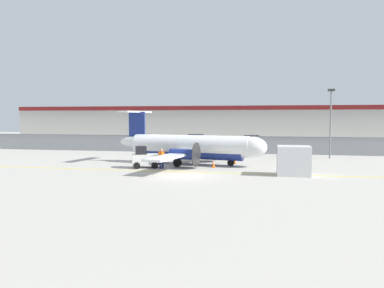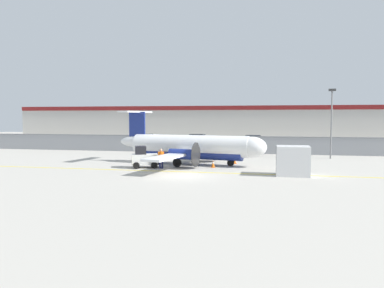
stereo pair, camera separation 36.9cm
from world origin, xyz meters
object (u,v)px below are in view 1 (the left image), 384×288
cargo_container (294,161)px  traffic_cone_near_left (213,164)px  ground_crew_worker (162,157)px  parked_car_1 (195,139)px  parked_car_3 (320,144)px  parked_car_0 (143,139)px  apron_light_pole (331,118)px  baggage_tug (145,158)px  commuter_airplane (193,147)px  traffic_cone_near_right (235,160)px  parked_car_2 (251,141)px

cargo_container → traffic_cone_near_left: cargo_container is taller
ground_crew_worker → parked_car_1: bearing=150.2°
parked_car_3 → ground_crew_worker: bearing=-126.0°
parked_car_0 → parked_car_3: size_ratio=1.02×
cargo_container → traffic_cone_near_left: (-6.46, 3.17, -0.79)m
apron_light_pole → parked_car_3: bearing=88.3°
baggage_tug → parked_car_0: bearing=86.2°
commuter_airplane → traffic_cone_near_right: commuter_airplane is taller
commuter_airplane → traffic_cone_near_left: 3.11m
baggage_tug → parked_car_1: size_ratio=0.60×
ground_crew_worker → cargo_container: (10.65, -1.55, 0.15)m
traffic_cone_near_right → apron_light_pole: bearing=33.1°
apron_light_pole → baggage_tug: bearing=-147.7°
ground_crew_worker → commuter_airplane: bearing=115.3°
commuter_airplane → cargo_container: size_ratio=6.57×
traffic_cone_near_left → apron_light_pole: apron_light_pole is taller
baggage_tug → parked_car_3: baggage_tug is taller
ground_crew_worker → parked_car_2: (6.43, 25.46, -0.06)m
commuter_airplane → parked_car_0: commuter_airplane is taller
cargo_container → parked_car_3: size_ratio=0.57×
ground_crew_worker → traffic_cone_near_left: ground_crew_worker is taller
baggage_tug → parked_car_3: bearing=26.2°
ground_crew_worker → traffic_cone_near_right: size_ratio=2.66×
parked_car_1 → parked_car_2: size_ratio=1.00×
traffic_cone_near_left → parked_car_0: 28.85m
cargo_container → traffic_cone_near_right: bearing=128.7°
traffic_cone_near_left → parked_car_0: (-14.72, 24.81, 0.58)m
traffic_cone_near_left → commuter_airplane: bearing=140.7°
cargo_container → parked_car_3: bearing=78.1°
traffic_cone_near_right → parked_car_2: (0.67, 20.71, 0.58)m
traffic_cone_near_right → parked_car_1: size_ratio=0.15×
cargo_container → apron_light_pole: (4.57, 12.45, 3.20)m
parked_car_1 → parked_car_3: same height
ground_crew_worker → apron_light_pole: apron_light_pole is taller
parked_car_2 → apron_light_pole: apron_light_pole is taller
parked_car_0 → parked_car_2: 17.00m
traffic_cone_near_right → parked_car_1: parked_car_1 is taller
traffic_cone_near_right → apron_light_pole: size_ratio=0.09×
traffic_cone_near_left → apron_light_pole: bearing=40.1°
commuter_airplane → ground_crew_worker: (-1.99, -3.42, -0.65)m
ground_crew_worker → parked_car_3: size_ratio=0.40×
baggage_tug → apron_light_pole: 20.18m
parked_car_0 → apron_light_pole: (25.76, -15.53, 3.41)m
baggage_tug → traffic_cone_near_left: (5.77, 1.35, -0.54)m
parked_car_2 → cargo_container: bearing=95.0°
traffic_cone_near_right → parked_car_2: bearing=88.1°
baggage_tug → parked_car_2: size_ratio=0.60×
traffic_cone_near_left → parked_car_2: (2.25, 23.83, 0.58)m
ground_crew_worker → parked_car_1: size_ratio=0.39×
cargo_container → parked_car_1: cargo_container is taller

